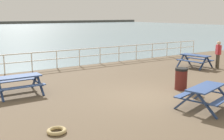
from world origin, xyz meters
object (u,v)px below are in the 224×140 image
at_px(picnic_table_near_left, 18,81).
at_px(picnic_table_far_left, 195,58).
at_px(picnic_table_near_right, 206,92).
at_px(visitor, 218,53).
at_px(litter_bin, 181,79).

distance_m(picnic_table_near_left, picnic_table_far_left, 10.81).
relative_size(picnic_table_near_right, visitor, 1.29).
height_order(visitor, litter_bin, visitor).
relative_size(picnic_table_near_right, litter_bin, 2.25).
distance_m(picnic_table_far_left, visitor, 1.37).
bearing_deg(picnic_table_far_left, litter_bin, 115.39).
bearing_deg(picnic_table_near_right, litter_bin, 47.22).
relative_size(picnic_table_near_left, visitor, 1.09).
bearing_deg(litter_bin, visitor, 21.87).
xyz_separation_m(picnic_table_near_left, visitor, (11.66, -0.89, 0.36)).
bearing_deg(litter_bin, picnic_table_near_left, 153.12).
bearing_deg(picnic_table_near_left, picnic_table_far_left, 0.41).
xyz_separation_m(picnic_table_near_right, visitor, (6.66, 4.41, 0.36)).
xyz_separation_m(picnic_table_near_right, picnic_table_far_left, (5.81, 5.43, 0.00)).
height_order(picnic_table_near_left, visitor, visitor).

